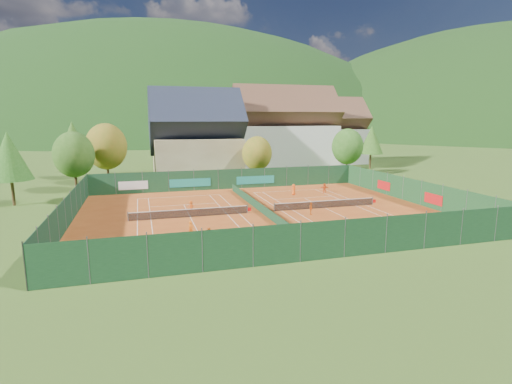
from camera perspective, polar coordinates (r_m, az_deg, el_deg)
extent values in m
plane|color=#345219|center=(45.37, 0.71, -2.95)|extent=(600.00, 600.00, 0.00)
cube|color=#A04517|center=(45.37, 0.71, -2.92)|extent=(40.00, 32.00, 0.01)
cube|color=white|center=(55.32, -10.88, -0.66)|extent=(10.97, 0.06, 0.00)
cube|color=white|center=(32.46, -6.80, -8.48)|extent=(10.97, 0.06, 0.00)
cube|color=white|center=(43.51, -16.58, -3.94)|extent=(0.06, 23.77, 0.00)
cube|color=white|center=(44.72, -2.38, -3.12)|extent=(0.06, 23.77, 0.00)
cube|color=white|center=(43.51, -14.78, -3.85)|extent=(0.06, 23.77, 0.00)
cube|color=white|center=(44.42, -4.10, -3.23)|extent=(0.06, 23.77, 0.00)
cube|color=white|center=(49.97, -10.28, -1.83)|extent=(8.23, 0.06, 0.00)
cube|color=white|center=(37.64, -8.19, -5.84)|extent=(8.23, 0.06, 0.00)
cube|color=white|center=(43.77, -9.38, -3.55)|extent=(0.06, 12.80, 0.00)
cube|color=white|center=(58.93, 4.79, 0.18)|extent=(10.97, 0.06, 0.00)
cube|color=white|center=(38.29, 17.68, -5.96)|extent=(10.97, 0.06, 0.00)
cube|color=white|center=(46.14, 3.70, -2.70)|extent=(0.06, 23.77, 0.00)
cube|color=white|center=(50.86, 15.41, -1.82)|extent=(0.06, 23.77, 0.00)
cube|color=white|center=(46.62, 5.28, -2.59)|extent=(0.06, 23.77, 0.00)
cube|color=white|center=(50.17, 14.07, -1.93)|extent=(0.06, 23.77, 0.00)
cube|color=white|center=(53.94, 6.87, -0.83)|extent=(8.23, 0.06, 0.00)
cube|color=white|center=(42.76, 13.60, -4.04)|extent=(8.23, 0.06, 0.00)
cube|color=white|center=(48.25, 9.84, -2.25)|extent=(0.06, 12.80, 0.00)
cylinder|color=#59595B|center=(43.41, -17.83, -3.36)|extent=(0.10, 0.10, 1.02)
cylinder|color=#59595B|center=(44.82, -1.25, -2.42)|extent=(0.10, 0.10, 1.02)
cube|color=black|center=(43.67, -9.40, -2.98)|extent=(12.80, 0.02, 0.86)
cube|color=white|center=(43.57, -9.42, -2.43)|extent=(12.80, 0.04, 0.06)
cube|color=red|center=(44.90, -0.94, -2.48)|extent=(0.40, 0.04, 0.40)
cylinder|color=#59595B|center=(45.73, 2.63, -2.17)|extent=(0.10, 0.10, 1.02)
cylinder|color=#59595B|center=(51.24, 16.31, -1.21)|extent=(0.10, 0.10, 1.02)
cube|color=black|center=(48.15, 9.86, -1.73)|extent=(12.80, 0.02, 0.86)
cube|color=white|center=(48.06, 9.87, -1.23)|extent=(12.80, 0.04, 0.06)
cube|color=red|center=(51.39, 16.54, -1.26)|extent=(0.40, 0.04, 0.40)
cube|color=#12321C|center=(45.25, 0.71, -2.31)|extent=(0.03, 28.80, 1.00)
cube|color=#153B21|center=(60.30, -3.72, 1.86)|extent=(40.00, 0.04, 3.00)
cube|color=teal|center=(59.29, -9.38, 1.30)|extent=(6.00, 0.03, 1.20)
cube|color=teal|center=(61.26, -0.05, 1.73)|extent=(6.00, 0.03, 1.20)
cube|color=silver|center=(58.91, -17.12, 0.91)|extent=(4.00, 0.03, 1.20)
cube|color=#12331A|center=(30.56, 9.54, -6.84)|extent=(40.00, 0.04, 3.00)
cube|color=#12331F|center=(43.75, -25.25, -2.44)|extent=(0.04, 32.00, 3.00)
cube|color=#153C1C|center=(54.26, 21.36, 0.19)|extent=(0.04, 32.00, 3.00)
cube|color=#B21414|center=(51.22, 23.99, -0.92)|extent=(0.03, 3.00, 1.20)
cube|color=#B21414|center=(59.06, 17.78, 0.90)|extent=(0.03, 3.00, 1.20)
cube|color=tan|center=(73.22, -8.44, 4.87)|extent=(15.00, 12.00, 7.00)
cube|color=#1E2333|center=(72.88, -8.58, 9.96)|extent=(16.20, 12.00, 12.00)
cube|color=silver|center=(83.59, 4.04, 6.33)|extent=(20.00, 11.00, 9.00)
cube|color=brown|center=(83.38, 4.11, 11.31)|extent=(21.60, 11.00, 11.00)
cube|color=silver|center=(96.50, 10.25, 6.45)|extent=(16.00, 10.00, 8.00)
cube|color=brown|center=(96.28, 10.38, 10.31)|extent=(17.28, 10.00, 10.00)
cylinder|color=#452E18|center=(63.54, -24.31, 1.30)|extent=(0.36, 0.36, 2.80)
ellipsoid|color=#2B5418|center=(63.09, -24.59, 4.88)|extent=(5.72, 5.72, 6.58)
cylinder|color=#402917|center=(68.99, -20.37, 2.38)|extent=(0.36, 0.36, 3.15)
ellipsoid|color=olive|center=(68.55, -20.61, 6.10)|extent=(6.44, 6.44, 7.40)
cylinder|color=#482B19|center=(77.52, -24.41, 3.05)|extent=(0.36, 0.36, 3.50)
cone|color=#2D5919|center=(77.11, -24.69, 6.73)|extent=(5.60, 5.60, 6.50)
cylinder|color=#452A18|center=(67.57, 0.14, 2.58)|extent=(0.36, 0.36, 2.45)
ellipsoid|color=olive|center=(67.18, 0.15, 5.54)|extent=(5.01, 5.01, 5.76)
cylinder|color=#492E1A|center=(76.33, 12.81, 3.36)|extent=(0.36, 0.36, 2.80)
ellipsoid|color=#2B5D1A|center=(75.96, 12.93, 6.36)|extent=(5.72, 5.72, 6.58)
cylinder|color=#473319|center=(88.23, 16.01, 4.26)|extent=(0.36, 0.36, 3.15)
cone|color=#2B5819|center=(87.89, 16.15, 7.18)|extent=(5.04, 5.04, 5.85)
cylinder|color=#4E371B|center=(56.99, -31.38, -0.10)|extent=(0.36, 0.36, 3.15)
cone|color=#265C1A|center=(56.46, -31.82, 4.40)|extent=(5.04, 5.04, 5.85)
cylinder|color=#402616|center=(91.36, 9.06, 4.85)|extent=(0.36, 0.36, 3.50)
ellipsoid|color=olive|center=(91.02, 9.16, 7.98)|extent=(7.15, 7.15, 8.22)
ellipsoid|color=black|center=(347.03, -12.26, 1.49)|extent=(440.00, 440.00, 242.00)
ellipsoid|color=black|center=(346.81, 30.86, 0.86)|extent=(380.00, 380.00, 220.40)
cylinder|color=slate|center=(41.41, 20.50, -4.34)|extent=(0.02, 0.02, 0.80)
cylinder|color=slate|center=(41.59, 20.83, -4.30)|extent=(0.02, 0.02, 0.80)
cylinder|color=slate|center=(41.65, 20.25, -4.25)|extent=(0.02, 0.02, 0.80)
cylinder|color=slate|center=(41.82, 20.58, -4.21)|extent=(0.02, 0.02, 0.80)
cube|color=slate|center=(41.58, 20.55, -4.07)|extent=(0.34, 0.34, 0.30)
ellipsoid|color=#CCD833|center=(41.58, 20.56, -4.03)|extent=(0.28, 0.28, 0.16)
sphere|color=#CCD833|center=(37.37, -10.66, -6.00)|extent=(0.07, 0.07, 0.07)
sphere|color=#CCD833|center=(38.32, 12.99, -5.68)|extent=(0.07, 0.07, 0.07)
sphere|color=#CCD833|center=(50.26, -0.39, -1.56)|extent=(0.07, 0.07, 0.07)
sphere|color=#CCD833|center=(50.71, -7.42, -1.54)|extent=(0.07, 0.07, 0.07)
imported|color=orange|center=(36.18, -9.27, -5.30)|extent=(0.66, 0.59, 1.53)
imported|color=#CE5312|center=(34.34, -6.69, -6.22)|extent=(0.85, 0.83, 1.39)
imported|color=orange|center=(46.05, -9.27, -2.04)|extent=(0.92, 0.66, 1.30)
imported|color=#D15C12|center=(44.57, 7.84, -2.36)|extent=(0.72, 0.86, 1.38)
imported|color=#FB5E16|center=(55.79, 5.39, 0.36)|extent=(0.86, 0.69, 1.53)
imported|color=#DA4613|center=(57.73, 9.75, 0.54)|extent=(1.32, 0.48, 1.40)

